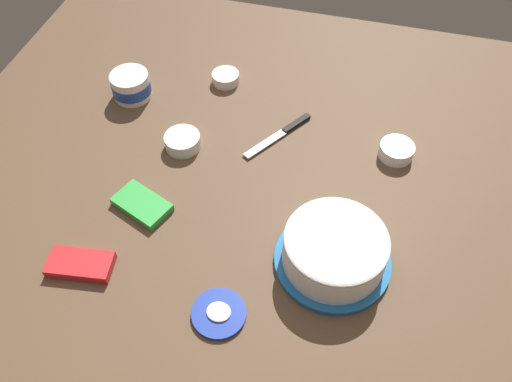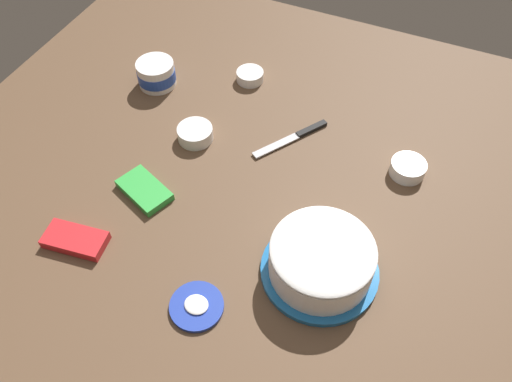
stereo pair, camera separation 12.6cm
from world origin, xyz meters
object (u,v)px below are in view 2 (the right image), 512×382
object	(u,v)px
frosted_cake	(321,260)
sprinkle_bowl_rainbow	(408,168)
candy_box_lower	(144,190)
frosting_tub_lid	(197,306)
sprinkle_bowl_blue	(195,133)
candy_box_upper	(75,240)
frosting_tub	(156,73)
spreading_knife	(297,136)
sprinkle_bowl_orange	(250,76)

from	to	relation	value
frosted_cake	sprinkle_bowl_rainbow	size ratio (longest dim) A/B	2.92
candy_box_lower	frosting_tub_lid	bearing A→B (deg)	161.94
sprinkle_bowl_blue	candy_box_upper	size ratio (longest dim) A/B	0.67
frosted_cake	frosting_tub	world-z (taller)	frosted_cake
sprinkle_bowl_rainbow	candy_box_lower	xyz separation A→B (m)	(0.58, 0.33, -0.01)
spreading_knife	frosted_cake	bearing A→B (deg)	117.95
candy_box_lower	sprinkle_bowl_rainbow	bearing A→B (deg)	-128.50
sprinkle_bowl_blue	sprinkle_bowl_orange	bearing A→B (deg)	-96.81
sprinkle_bowl_orange	candy_box_lower	bearing A→B (deg)	83.13
candy_box_lower	sprinkle_bowl_orange	bearing A→B (deg)	-74.96
frosted_cake	candy_box_upper	bearing A→B (deg)	16.11
frosting_tub	candy_box_lower	size ratio (longest dim) A/B	0.82
sprinkle_bowl_blue	sprinkle_bowl_rainbow	xyz separation A→B (m)	(-0.56, -0.11, -0.00)
spreading_knife	candy_box_lower	distance (m)	0.44
sprinkle_bowl_rainbow	spreading_knife	bearing A→B (deg)	-1.01
candy_box_upper	frosted_cake	bearing A→B (deg)	-171.76
frosting_tub_lid	sprinkle_bowl_blue	world-z (taller)	sprinkle_bowl_blue
sprinkle_bowl_blue	candy_box_lower	bearing A→B (deg)	83.06
candy_box_lower	candy_box_upper	bearing A→B (deg)	92.56
frosted_cake	frosting_tub	size ratio (longest dim) A/B	2.34
sprinkle_bowl_blue	sprinkle_bowl_rainbow	bearing A→B (deg)	-168.65
frosting_tub	candy_box_upper	distance (m)	0.58
frosting_tub_lid	sprinkle_bowl_orange	world-z (taller)	sprinkle_bowl_orange
sprinkle_bowl_blue	candy_box_upper	world-z (taller)	sprinkle_bowl_blue
frosting_tub_lid	candy_box_upper	xyz separation A→B (m)	(0.33, -0.03, 0.01)
frosted_cake	sprinkle_bowl_orange	size ratio (longest dim) A/B	3.24
sprinkle_bowl_blue	sprinkle_bowl_rainbow	size ratio (longest dim) A/B	1.07
frosted_cake	sprinkle_bowl_rainbow	distance (m)	0.38
frosted_cake	candy_box_upper	world-z (taller)	frosted_cake
frosting_tub_lid	candy_box_lower	world-z (taller)	candy_box_lower
spreading_knife	sprinkle_bowl_rainbow	xyz separation A→B (m)	(-0.30, 0.01, 0.01)
frosting_tub_lid	sprinkle_bowl_rainbow	xyz separation A→B (m)	(-0.32, -0.55, 0.01)
frosted_cake	spreading_knife	distance (m)	0.42
candy_box_upper	sprinkle_bowl_orange	bearing A→B (deg)	-108.30
frosted_cake	candy_box_upper	distance (m)	0.57
frosting_tub	candy_box_lower	distance (m)	0.42
frosting_tub_lid	candy_box_upper	bearing A→B (deg)	-5.24
spreading_knife	sprinkle_bowl_orange	bearing A→B (deg)	-37.51
frosting_tub	sprinkle_bowl_orange	bearing A→B (deg)	-152.45
sprinkle_bowl_blue	frosting_tub_lid	bearing A→B (deg)	118.41
spreading_knife	candy_box_upper	xyz separation A→B (m)	(0.35, 0.53, 0.01)
sprinkle_bowl_orange	candy_box_upper	bearing A→B (deg)	79.57
spreading_knife	sprinkle_bowl_orange	world-z (taller)	sprinkle_bowl_orange
sprinkle_bowl_rainbow	sprinkle_bowl_orange	size ratio (longest dim) A/B	1.11
frosting_tub_lid	spreading_knife	size ratio (longest dim) A/B	0.56
sprinkle_bowl_rainbow	sprinkle_bowl_orange	xyz separation A→B (m)	(0.52, -0.17, -0.00)
frosted_cake	sprinkle_bowl_orange	xyz separation A→B (m)	(0.42, -0.54, -0.03)
frosted_cake	sprinkle_bowl_blue	size ratio (longest dim) A/B	2.74
frosted_cake	spreading_knife	xyz separation A→B (m)	(0.20, -0.37, -0.04)
sprinkle_bowl_orange	candy_box_lower	size ratio (longest dim) A/B	0.59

